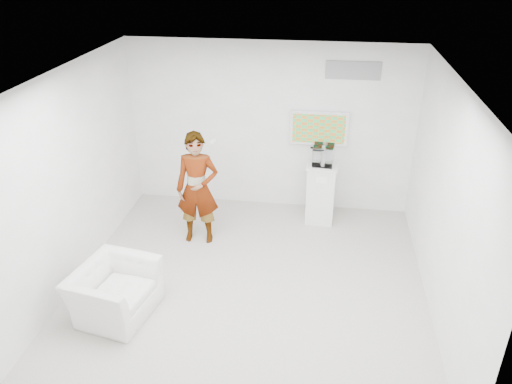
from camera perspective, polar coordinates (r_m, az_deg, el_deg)
room at (r=6.56m, az=-0.88°, el=0.07°), size 5.01×5.01×3.00m
tv at (r=8.73m, az=7.19°, el=7.26°), size 1.00×0.08×0.60m
logo_decal at (r=8.49m, az=11.06°, el=13.47°), size 0.90×0.02×0.30m
person at (r=7.95m, az=-6.71°, el=0.37°), size 0.71×0.49×1.86m
armchair at (r=6.93m, az=-15.87°, el=-10.84°), size 1.10×1.21×0.68m
pedestal at (r=8.72m, az=7.42°, el=-0.06°), size 0.54×0.54×1.07m
floor_uplight at (r=9.21m, az=7.30°, el=-1.23°), size 0.19×0.19×0.29m
vitrine at (r=8.42m, az=7.70°, el=4.21°), size 0.36×0.36×0.34m
console at (r=8.44m, az=7.68°, el=3.90°), size 0.06×0.18×0.24m
wii_remote at (r=7.74m, az=-4.98°, el=5.75°), size 0.08×0.14×0.04m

